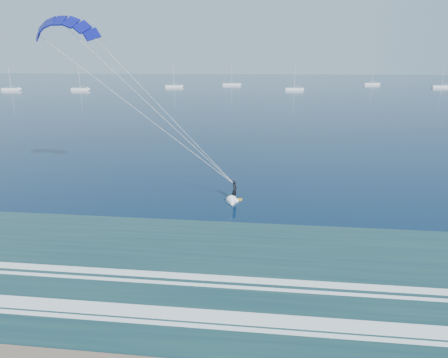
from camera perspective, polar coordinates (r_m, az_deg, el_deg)
kitesurfer_rig at (r=38.12m, az=-10.25°, el=10.04°), size 19.48×5.48×18.25m
sailboat_0 at (r=210.25m, az=-19.84°, el=11.99°), size 8.51×2.40×11.60m
sailboat_1 at (r=224.02m, az=-7.15°, el=13.02°), size 9.21×2.40×12.58m
sailboat_2 at (r=241.35m, az=1.10°, el=13.38°), size 10.40×2.40×13.79m
sailboat_3 at (r=202.64m, az=10.01°, el=12.56°), size 8.40×2.40×11.70m
sailboat_4 at (r=261.42m, az=20.36°, el=12.62°), size 8.65×2.40×11.77m
sailboat_5 at (r=249.36m, az=28.66°, el=11.53°), size 9.59×2.40×12.97m
sailboat_7 at (r=223.79m, az=-28.11°, el=11.26°), size 9.12×2.40×10.96m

